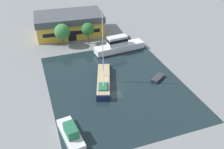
{
  "coord_description": "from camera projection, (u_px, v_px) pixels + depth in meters",
  "views": [
    {
      "loc": [
        -14.76,
        -39.45,
        29.65
      ],
      "look_at": [
        0.0,
        2.48,
        1.0
      ],
      "focal_mm": 40.0,
      "sensor_mm": 36.0,
      "label": 1
    }
  ],
  "objects": [
    {
      "name": "ground_plane",
      "position": [
        116.0,
        85.0,
        51.46
      ],
      "size": [
        440.0,
        440.0,
        0.0
      ],
      "primitive_type": "plane",
      "color": "gray"
    },
    {
      "name": "water_canal",
      "position": [
        116.0,
        85.0,
        51.46
      ],
      "size": [
        26.92,
        33.12,
        0.01
      ],
      "primitive_type": "cube",
      "color": "#19282D",
      "rests_on": "ground"
    },
    {
      "name": "warehouse_building",
      "position": [
        69.0,
        24.0,
        71.91
      ],
      "size": [
        19.66,
        12.16,
        5.98
      ],
      "rotation": [
        0.0,
        0.0,
        -0.07
      ],
      "color": "gold",
      "rests_on": "ground"
    },
    {
      "name": "quay_tree_near_building",
      "position": [
        62.0,
        32.0,
        64.44
      ],
      "size": [
        4.09,
        4.09,
        6.1
      ],
      "color": "brown",
      "rests_on": "ground"
    },
    {
      "name": "quay_tree_by_water",
      "position": [
        88.0,
        29.0,
        65.59
      ],
      "size": [
        3.41,
        3.41,
        5.85
      ],
      "color": "brown",
      "rests_on": "ground"
    },
    {
      "name": "parked_car",
      "position": [
        122.0,
        38.0,
        68.69
      ],
      "size": [
        4.57,
        2.48,
        1.72
      ],
      "rotation": [
        0.0,
        0.0,
        4.57
      ],
      "color": "#1E2328",
      "rests_on": "ground"
    },
    {
      "name": "sailboat_moored",
      "position": [
        104.0,
        80.0,
        51.45
      ],
      "size": [
        6.22,
        12.97,
        15.41
      ],
      "rotation": [
        0.0,
        0.0,
        -0.32
      ],
      "color": "#19234C",
      "rests_on": "water_canal"
    },
    {
      "name": "motor_cruiser",
      "position": [
        119.0,
        46.0,
        63.26
      ],
      "size": [
        13.33,
        4.29,
        4.17
      ],
      "rotation": [
        0.0,
        0.0,
        1.67
      ],
      "color": "white",
      "rests_on": "water_canal"
    },
    {
      "name": "small_dinghy",
      "position": [
        158.0,
        78.0,
        52.98
      ],
      "size": [
        3.94,
        3.36,
        0.61
      ],
      "rotation": [
        0.0,
        0.0,
        5.3
      ],
      "color": "#19234C",
      "rests_on": "water_canal"
    },
    {
      "name": "cabin_boat",
      "position": [
        71.0,
        133.0,
        38.83
      ],
      "size": [
        3.34,
        7.52,
        2.6
      ],
      "rotation": [
        0.0,
        0.0,
        0.13
      ],
      "color": "silver",
      "rests_on": "water_canal"
    }
  ]
}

